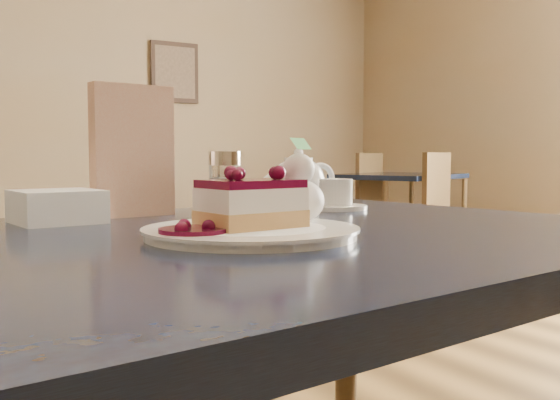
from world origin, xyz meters
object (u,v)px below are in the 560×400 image
main_table (229,293)px  cheesecake_slice (251,204)px  dessert_plate (251,233)px  tea_set (305,185)px  bg_table_far_right (399,254)px

main_table → cheesecake_slice: size_ratio=9.95×
dessert_plate → cheesecake_slice: size_ratio=2.02×
main_table → tea_set: tea_set is taller
cheesecake_slice → tea_set: (0.32, 0.38, 0.00)m
dessert_plate → tea_set: (0.32, 0.38, 0.04)m
main_table → bg_table_far_right: 4.21m
dessert_plate → cheesecake_slice: bearing=0.0°
dessert_plate → bg_table_far_right: size_ratio=0.15×
bg_table_far_right → cheesecake_slice: bearing=-154.7°
tea_set → main_table: bearing=-134.6°
main_table → bg_table_far_right: size_ratio=0.75×
cheesecake_slice → bg_table_far_right: bearing=39.0°
bg_table_far_right → main_table: bearing=-155.2°
cheesecake_slice → dessert_plate: bearing=172.5°
cheesecake_slice → tea_set: tea_set is taller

